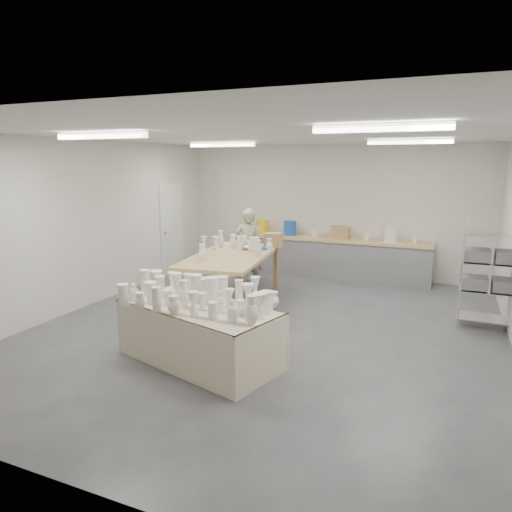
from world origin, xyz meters
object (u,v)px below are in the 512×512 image
at_px(work_table, 236,254).
at_px(potter, 249,247).
at_px(drying_table, 199,330).
at_px(red_stool, 254,268).

height_order(work_table, potter, potter).
bearing_deg(potter, drying_table, 93.92).
bearing_deg(red_stool, potter, -90.00).
distance_m(drying_table, work_table, 2.66).
height_order(drying_table, work_table, work_table).
xyz_separation_m(potter, red_stool, (-0.00, 0.27, -0.52)).
bearing_deg(red_stool, work_table, -79.03).
height_order(drying_table, red_stool, drying_table).
bearing_deg(drying_table, work_table, 120.68).
bearing_deg(potter, work_table, 93.04).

